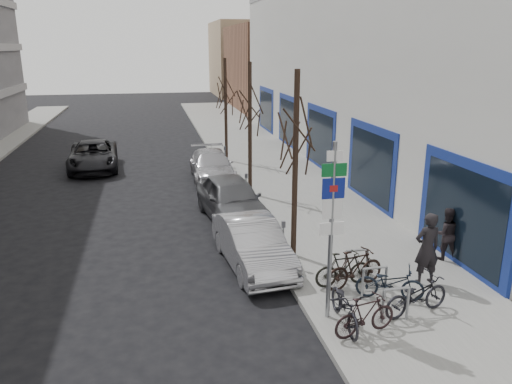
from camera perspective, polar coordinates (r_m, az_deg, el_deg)
name	(u,v)px	position (r m, az deg, el deg)	size (l,w,h in m)	color
ground	(223,334)	(11.41, -3.77, -15.90)	(120.00, 120.00, 0.00)	black
sidewalk_east	(294,193)	(21.27, 4.35, -0.10)	(5.00, 70.00, 0.15)	slate
commercial_building	(481,66)	(31.45, 24.28, 12.99)	(20.00, 32.00, 10.00)	#B7B7B2
brick_building_far	(293,68)	(51.63, 4.27, 14.00)	(12.00, 14.00, 8.00)	brown
tan_building_far	(265,59)	(66.26, 1.00, 14.98)	(13.00, 12.00, 9.00)	#937A5B
highway_sign_pole	(332,221)	(10.86, 8.64, -3.33)	(0.55, 0.10, 4.20)	gray
bike_rack	(374,279)	(12.59, 13.38, -9.63)	(0.66, 2.26, 0.83)	gray
tree_near	(296,121)	(13.77, 4.62, 8.04)	(1.80, 1.80, 5.50)	black
tree_mid	(250,98)	(20.05, -0.71, 10.69)	(1.80, 1.80, 5.50)	black
tree_far	(225,86)	(26.43, -3.52, 12.03)	(1.80, 1.80, 5.50)	black
meter_front	(283,238)	(14.01, 3.13, -5.30)	(0.10, 0.08, 1.27)	gray
meter_mid	(246,186)	(19.10, -1.12, 0.66)	(0.10, 0.08, 1.27)	gray
meter_back	(225,156)	(24.37, -3.57, 4.08)	(0.10, 0.08, 1.27)	gray
bike_near_left	(345,303)	(11.32, 10.16, -12.34)	(0.54, 1.78, 1.09)	black
bike_near_right	(365,315)	(11.11, 12.37, -13.57)	(0.45, 1.52, 0.92)	black
bike_mid_curb	(390,280)	(12.65, 15.08, -9.68)	(0.49, 1.64, 1.00)	black
bike_mid_inner	(344,269)	(13.06, 9.97, -8.62)	(0.46, 1.56, 0.95)	black
bike_far_curb	(417,292)	(12.14, 17.89, -10.86)	(0.54, 1.77, 1.08)	black
bike_far_inner	(355,268)	(13.01, 11.24, -8.54)	(0.51, 1.73, 1.05)	black
parked_car_front	(252,244)	(14.23, -0.41, -5.93)	(1.45, 4.16, 1.37)	#ABABB0
parked_car_mid	(232,199)	(17.96, -2.81, -0.79)	(1.87, 4.66, 1.59)	#515256
parked_car_back	(212,166)	(23.50, -5.06, 2.99)	(1.90, 4.67, 1.36)	#A0A0A5
lane_car	(93,156)	(26.79, -18.11, 3.97)	(2.36, 5.11, 1.42)	black
pedestrian_near	(427,248)	(13.55, 18.96, -6.12)	(0.70, 0.46, 1.92)	black
pedestrian_far	(446,233)	(15.31, 20.88, -4.43)	(0.58, 0.39, 1.56)	black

